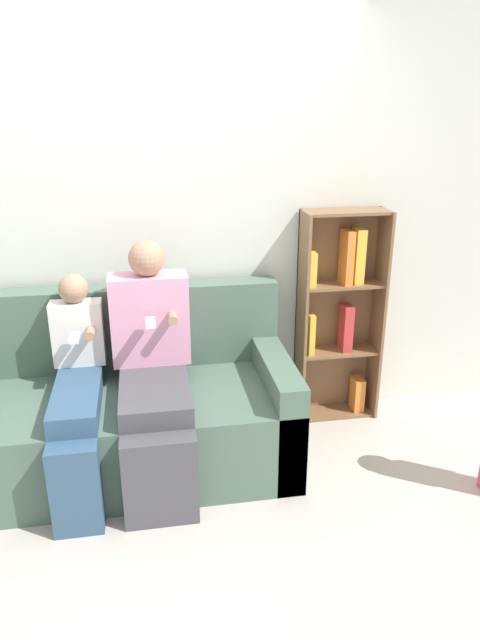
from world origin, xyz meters
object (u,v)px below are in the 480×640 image
Objects in this scene: child_seated at (77,393)px; couch at (121,414)px; bookshelf at (339,312)px; adult_seated at (153,364)px.

couch is at bearing 39.45° from child_seated.
child_seated is 0.81× the size of bookshelf.
bookshelf is (1.20, 0.47, 0.06)m from adult_seated.
couch is 1.73× the size of child_seated.
adult_seated is at bearing -158.76° from bookshelf.
bookshelf is at bearing 14.21° from couch.
couch is 1.49m from bookshelf.
child_seated is (-0.40, -0.06, -0.10)m from adult_seated.
adult_seated is at bearing -30.11° from couch.
adult_seated is 1.29m from bookshelf.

